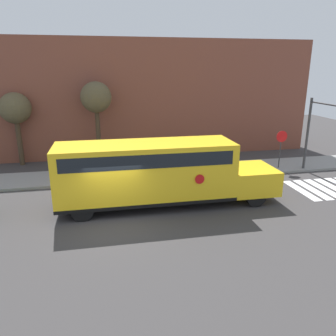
{
  "coord_description": "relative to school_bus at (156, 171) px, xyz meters",
  "views": [
    {
      "loc": [
        -0.25,
        -13.38,
        6.55
      ],
      "look_at": [
        2.79,
        2.03,
        1.75
      ],
      "focal_mm": 35.0,
      "sensor_mm": 36.0,
      "label": 1
    }
  ],
  "objects": [
    {
      "name": "building_backdrop",
      "position": [
        -2.1,
        11.47,
        2.53
      ],
      "size": [
        32.0,
        4.0,
        8.66
      ],
      "color": "brown",
      "rests_on": "ground"
    },
    {
      "name": "tree_near_sidewalk",
      "position": [
        -8.17,
        8.9,
        2.08
      ],
      "size": [
        2.1,
        2.1,
        5.03
      ],
      "color": "#423323",
      "rests_on": "ground"
    },
    {
      "name": "crosswalk_stripes",
      "position": [
        10.38,
        0.47,
        -1.79
      ],
      "size": [
        4.7,
        3.2,
        0.01
      ],
      "color": "white",
      "rests_on": "ground"
    },
    {
      "name": "stop_sign",
      "position": [
        9.0,
        4.27,
        -0.02
      ],
      "size": [
        0.75,
        0.1,
        2.66
      ],
      "color": "#38383A",
      "rests_on": "ground"
    },
    {
      "name": "sidewalk_strip",
      "position": [
        -2.1,
        4.97,
        -1.72
      ],
      "size": [
        44.0,
        3.0,
        0.15
      ],
      "color": "gray",
      "rests_on": "ground"
    },
    {
      "name": "tree_far_sidewalk",
      "position": [
        -2.78,
        8.19,
        2.76
      ],
      "size": [
        2.09,
        2.09,
        5.72
      ],
      "color": "#423323",
      "rests_on": "ground"
    },
    {
      "name": "ground_plane",
      "position": [
        -2.1,
        -1.53,
        -1.8
      ],
      "size": [
        60.0,
        60.0,
        0.0
      ],
      "primitive_type": "plane",
      "color": "#3A3838"
    },
    {
      "name": "school_bus",
      "position": [
        0.0,
        0.0,
        0.0
      ],
      "size": [
        10.8,
        2.57,
        3.17
      ],
      "color": "yellow",
      "rests_on": "ground"
    },
    {
      "name": "traffic_light",
      "position": [
        10.57,
        2.69,
        1.4
      ],
      "size": [
        0.28,
        3.38,
        4.77
      ],
      "color": "#38383A",
      "rests_on": "ground"
    }
  ]
}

